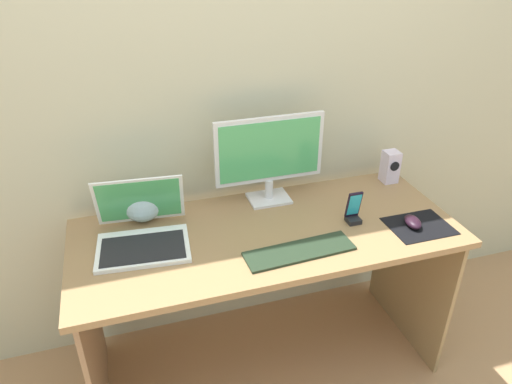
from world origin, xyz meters
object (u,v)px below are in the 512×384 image
at_px(laptop, 142,231).
at_px(keyboard_external, 300,251).
at_px(speaker_right, 390,167).
at_px(mouse, 413,222).
at_px(phone_in_dock, 353,212).
at_px(monitor, 270,156).
at_px(fishbowl, 142,202).

distance_m(laptop, keyboard_external, 0.60).
xyz_separation_m(speaker_right, laptop, (-1.17, -0.17, -0.03)).
relative_size(mouse, phone_in_dock, 0.72).
bearing_deg(keyboard_external, mouse, 0.11).
bearing_deg(speaker_right, monitor, -179.97).
distance_m(monitor, phone_in_dock, 0.42).
bearing_deg(keyboard_external, monitor, 84.84).
bearing_deg(phone_in_dock, laptop, 172.75).
distance_m(keyboard_external, phone_in_dock, 0.32).
xyz_separation_m(laptop, fishbowl, (0.02, 0.17, 0.03)).
xyz_separation_m(keyboard_external, phone_in_dock, (0.29, 0.13, 0.04)).
distance_m(speaker_right, fishbowl, 1.15).
bearing_deg(keyboard_external, fishbowl, 139.34).
distance_m(fishbowl, phone_in_dock, 0.87).
xyz_separation_m(keyboard_external, mouse, (0.50, 0.03, 0.02)).
xyz_separation_m(laptop, phone_in_dock, (0.84, -0.11, -0.00)).
bearing_deg(monitor, keyboard_external, -92.00).
height_order(speaker_right, fishbowl, fishbowl).
height_order(speaker_right, laptop, laptop).
distance_m(monitor, keyboard_external, 0.46).
bearing_deg(laptop, fishbowl, 83.60).
distance_m(speaker_right, mouse, 0.40).
xyz_separation_m(laptop, mouse, (1.06, -0.21, -0.03)).
xyz_separation_m(fishbowl, keyboard_external, (0.53, -0.41, -0.07)).
xyz_separation_m(monitor, speaker_right, (0.60, 0.00, -0.14)).
bearing_deg(fishbowl, monitor, -0.55).
bearing_deg(laptop, speaker_right, 8.04).
xyz_separation_m(speaker_right, fishbowl, (-1.15, 0.00, 0.00)).
distance_m(mouse, phone_in_dock, 0.24).
height_order(monitor, keyboard_external, monitor).
xyz_separation_m(speaker_right, phone_in_dock, (-0.33, -0.27, -0.03)).
height_order(laptop, fishbowl, laptop).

